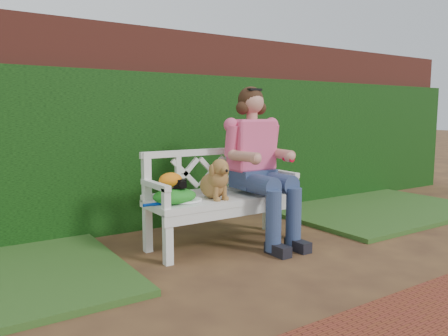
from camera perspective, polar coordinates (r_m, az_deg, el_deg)
ground at (r=3.82m, az=6.54°, el=-12.20°), size 60.00×60.00×0.00m
brick_wall at (r=5.21m, az=-6.85°, el=5.29°), size 10.00×0.30×2.20m
ivy_hedge at (r=5.03m, az=-5.69°, el=2.39°), size 10.00×0.18×1.70m
grass_right at (r=6.11m, az=18.55°, el=-4.94°), size 2.60×2.00×0.05m
garden_bench at (r=4.23m, az=0.00°, el=-6.88°), size 1.61×0.68×0.48m
seated_woman at (r=4.32m, az=4.06°, el=0.71°), size 0.67×0.89×1.56m
dog at (r=4.02m, az=-1.22°, el=-1.33°), size 0.36×0.41×0.38m
tennis_racket at (r=3.90m, az=-5.39°, el=-4.27°), size 0.59×0.27×0.03m
green_bag at (r=3.86m, az=-6.47°, el=-3.61°), size 0.44×0.36×0.13m
camera_item at (r=3.84m, az=-5.83°, el=-2.03°), size 0.14×0.13×0.08m
baseball_glove at (r=3.85m, az=-6.99°, el=-1.60°), size 0.23×0.18×0.14m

